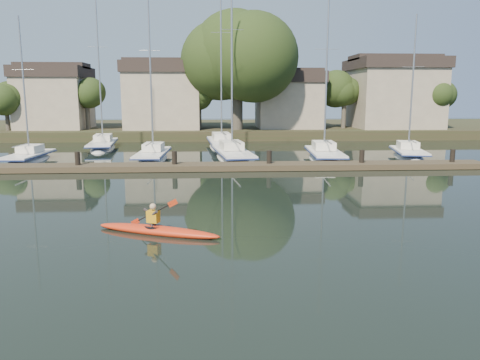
{
  "coord_description": "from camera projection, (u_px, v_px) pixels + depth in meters",
  "views": [
    {
      "loc": [
        -0.51,
        -15.36,
        4.68
      ],
      "look_at": [
        0.56,
        3.67,
        1.2
      ],
      "focal_mm": 35.0,
      "sensor_mm": 36.0,
      "label": 1
    }
  ],
  "objects": [
    {
      "name": "sailboat_6",
      "position": [
        222.0,
        150.0,
        42.01
      ],
      "size": [
        3.06,
        10.92,
        17.14
      ],
      "rotation": [
        0.0,
        0.0,
        0.07
      ],
      "color": "white",
      "rests_on": "ground"
    },
    {
      "name": "kayak",
      "position": [
        157.0,
        229.0,
        15.96
      ],
      "size": [
        4.49,
        2.28,
        1.47
      ],
      "rotation": [
        0.0,
        0.0,
        -0.38
      ],
      "color": "#DA4F10",
      "rests_on": "ground"
    },
    {
      "name": "shore",
      "position": [
        231.0,
        107.0,
        55.04
      ],
      "size": [
        90.0,
        25.25,
        12.75
      ],
      "color": "#232F17",
      "rests_on": "ground"
    },
    {
      "name": "sailboat_4",
      "position": [
        408.0,
        160.0,
        35.59
      ],
      "size": [
        3.45,
        7.19,
        11.75
      ],
      "rotation": [
        0.0,
        0.0,
        -0.21
      ],
      "color": "white",
      "rests_on": "ground"
    },
    {
      "name": "sailboat_5",
      "position": [
        103.0,
        151.0,
        41.49
      ],
      "size": [
        3.13,
        9.26,
        15.03
      ],
      "rotation": [
        0.0,
        0.0,
        0.11
      ],
      "color": "white",
      "rests_on": "ground"
    },
    {
      "name": "sailboat_2",
      "position": [
        233.0,
        162.0,
        34.65
      ],
      "size": [
        3.4,
        9.82,
        15.92
      ],
      "rotation": [
        0.0,
        0.0,
        0.12
      ],
      "color": "white",
      "rests_on": "ground"
    },
    {
      "name": "sailboat_1",
      "position": [
        153.0,
        162.0,
        34.42
      ],
      "size": [
        2.25,
        8.28,
        13.47
      ],
      "rotation": [
        0.0,
        0.0,
        -0.03
      ],
      "color": "white",
      "rests_on": "ground"
    },
    {
      "name": "sailboat_0",
      "position": [
        29.0,
        164.0,
        33.42
      ],
      "size": [
        2.17,
        7.12,
        11.22
      ],
      "rotation": [
        0.0,
        0.0,
        -0.03
      ],
      "color": "white",
      "rests_on": "ground"
    },
    {
      "name": "ground",
      "position": [
        230.0,
        234.0,
        15.96
      ],
      "size": [
        160.0,
        160.0,
        0.0
      ],
      "primitive_type": "plane",
      "color": "black",
      "rests_on": "ground"
    },
    {
      "name": "dock",
      "position": [
        222.0,
        166.0,
        29.67
      ],
      "size": [
        34.0,
        2.0,
        1.8
      ],
      "color": "#443927",
      "rests_on": "ground"
    },
    {
      "name": "sailboat_3",
      "position": [
        324.0,
        162.0,
        34.51
      ],
      "size": [
        2.9,
        8.66,
        13.72
      ],
      "rotation": [
        0.0,
        0.0,
        -0.08
      ],
      "color": "white",
      "rests_on": "ground"
    }
  ]
}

